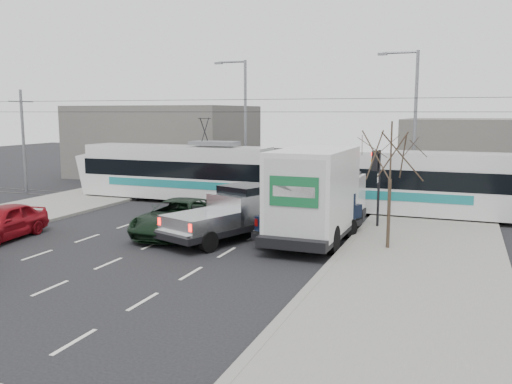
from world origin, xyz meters
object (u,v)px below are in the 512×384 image
(box_truck, at_px, (318,195))
(red_car, at_px, (2,222))
(street_lamp_near, at_px, (412,119))
(silver_pickup, at_px, (233,213))
(tram, at_px, (275,176))
(green_car, at_px, (178,217))
(bare_tree, at_px, (391,156))
(street_lamp_far, at_px, (243,118))
(traffic_signal, at_px, (376,172))
(navy_pickup, at_px, (315,215))

(box_truck, distance_m, red_car, 13.72)
(street_lamp_near, bearing_deg, silver_pickup, -118.59)
(tram, bearing_deg, red_car, -124.48)
(box_truck, distance_m, green_car, 6.37)
(bare_tree, relative_size, silver_pickup, 0.76)
(street_lamp_far, xyz_separation_m, green_car, (2.53, -13.85, -4.32))
(traffic_signal, xyz_separation_m, tram, (-6.37, 3.93, -0.93))
(tram, height_order, red_car, tram)
(red_car, bearing_deg, bare_tree, 7.82)
(street_lamp_near, bearing_deg, green_car, -127.11)
(street_lamp_far, height_order, red_car, street_lamp_far)
(street_lamp_near, distance_m, silver_pickup, 13.86)
(silver_pickup, distance_m, box_truck, 3.78)
(box_truck, relative_size, green_car, 1.40)
(box_truck, bearing_deg, street_lamp_far, 125.35)
(traffic_signal, distance_m, street_lamp_far, 14.47)
(bare_tree, xyz_separation_m, silver_pickup, (-6.64, -0.16, -2.66))
(silver_pickup, relative_size, red_car, 1.45)
(street_lamp_near, distance_m, green_car, 15.48)
(box_truck, xyz_separation_m, red_car, (-12.74, -4.94, -1.19))
(green_car, bearing_deg, silver_pickup, 1.44)
(street_lamp_near, bearing_deg, navy_pickup, -105.00)
(tram, bearing_deg, street_lamp_far, 128.12)
(silver_pickup, bearing_deg, green_car, -154.92)
(traffic_signal, xyz_separation_m, street_lamp_far, (-10.66, 9.50, 2.37))
(box_truck, bearing_deg, navy_pickup, -103.12)
(tram, relative_size, navy_pickup, 4.37)
(navy_pickup, bearing_deg, street_lamp_near, 94.69)
(traffic_signal, distance_m, navy_pickup, 4.22)
(bare_tree, xyz_separation_m, traffic_signal, (-1.13, 4.00, -1.05))
(bare_tree, distance_m, navy_pickup, 4.21)
(bare_tree, height_order, tram, bare_tree)
(street_lamp_near, xyz_separation_m, box_truck, (-2.84, -10.57, -3.15))
(traffic_signal, bearing_deg, street_lamp_near, 83.59)
(bare_tree, xyz_separation_m, green_car, (-9.25, -0.35, -3.00))
(street_lamp_far, relative_size, tram, 0.36)
(traffic_signal, bearing_deg, street_lamp_far, 138.28)
(tram, xyz_separation_m, green_car, (-1.75, -8.27, -1.02))
(street_lamp_far, relative_size, green_car, 1.58)
(street_lamp_far, xyz_separation_m, navy_pickup, (8.60, -12.82, -3.99))
(street_lamp_near, xyz_separation_m, navy_pickup, (-2.90, -10.82, -3.99))
(red_car, bearing_deg, green_car, 22.58)
(street_lamp_far, distance_m, red_car, 18.49)
(silver_pickup, distance_m, navy_pickup, 3.56)
(box_truck, xyz_separation_m, green_car, (-6.13, -1.29, -1.17))
(traffic_signal, relative_size, red_car, 0.79)
(tram, bearing_deg, box_truck, -57.40)
(bare_tree, xyz_separation_m, tram, (-7.50, 7.92, -1.98))
(green_car, bearing_deg, bare_tree, -0.56)
(street_lamp_near, xyz_separation_m, tram, (-7.21, -3.58, -3.30))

